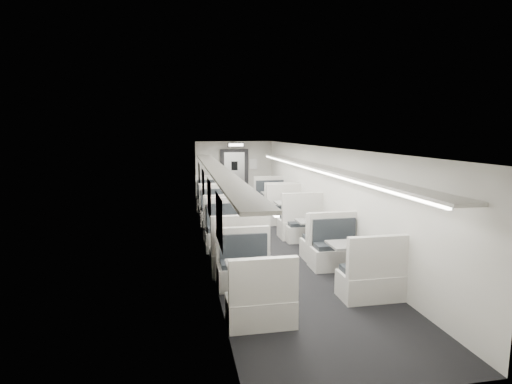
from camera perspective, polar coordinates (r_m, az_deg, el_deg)
name	(u,v)px	position (r m, az deg, el deg)	size (l,w,h in m)	color
room	(267,196)	(9.90, 1.51, -0.54)	(3.24, 12.24, 2.64)	black
booth_left_a	(214,203)	(13.41, -5.98, -1.59)	(1.12, 2.28, 1.22)	beige
booth_left_b	(221,217)	(11.28, -5.03, -3.57)	(1.10, 2.23, 1.19)	beige
booth_left_c	(233,242)	(8.73, -3.25, -7.14)	(1.13, 2.28, 1.22)	beige
booth_left_d	(252,283)	(6.63, -0.60, -12.82)	(0.98, 1.99, 1.06)	beige
booth_right_a	(276,204)	(13.20, 2.91, -1.72)	(1.12, 2.27, 1.21)	beige
booth_right_b	(292,216)	(11.42, 5.14, -3.37)	(1.13, 2.29, 1.23)	beige
booth_right_c	(314,234)	(9.67, 8.24, -5.97)	(0.98, 1.99, 1.06)	beige
booth_right_d	(352,262)	(7.75, 13.49, -9.68)	(1.04, 2.11, 1.13)	beige
passenger	(219,197)	(12.64, -5.32, -0.65)	(0.54, 0.36, 1.49)	black
window_a	(199,176)	(13.04, -8.11, 2.27)	(0.02, 1.18, 0.84)	black
window_b	(203,185)	(10.86, -7.54, 1.01)	(0.02, 1.18, 0.84)	black
window_c	(209,198)	(8.69, -6.69, -0.89)	(0.02, 1.18, 0.84)	black
window_d	(219,220)	(6.54, -5.28, -4.04)	(0.02, 1.18, 0.84)	black
luggage_rack_left	(217,169)	(9.33, -5.57, 3.29)	(0.46, 10.40, 0.09)	beige
luggage_rack_right	(319,167)	(9.87, 8.99, 3.52)	(0.46, 10.40, 0.09)	beige
vestibule_door	(234,176)	(15.72, -3.11, 2.28)	(1.10, 0.13, 2.10)	black
exit_sign	(236,145)	(15.15, -2.90, 6.75)	(0.62, 0.12, 0.16)	black
wall_notice	(253,164)	(15.78, -0.41, 4.00)	(0.32, 0.02, 0.40)	silver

